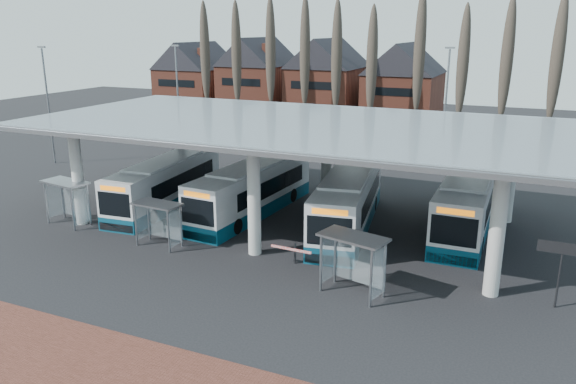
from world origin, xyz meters
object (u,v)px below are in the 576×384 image
at_px(bus_2, 348,201).
at_px(shelter_0, 68,193).
at_px(bus_0, 166,184).
at_px(shelter_1, 159,214).
at_px(shelter_2, 355,251).
at_px(bus_3, 468,203).
at_px(bus_1, 253,190).

height_order(bus_2, shelter_0, bus_2).
relative_size(bus_0, shelter_1, 4.22).
distance_m(bus_2, shelter_1, 11.16).
xyz_separation_m(shelter_0, shelter_2, (18.85, -2.06, 0.06)).
bearing_deg(shelter_0, bus_0, 68.93).
bearing_deg(shelter_2, shelter_0, -172.18).
xyz_separation_m(bus_2, bus_3, (6.62, 2.61, -0.00)).
xyz_separation_m(bus_2, shelter_0, (-15.84, -6.40, 0.38)).
distance_m(bus_1, shelter_2, 12.72).
bearing_deg(shelter_0, bus_2, 30.99).
height_order(bus_3, shelter_0, bus_3).
xyz_separation_m(bus_0, shelter_1, (4.05, -6.28, 0.30)).
xyz_separation_m(bus_1, shelter_2, (9.49, -8.46, 0.50)).
height_order(bus_0, shelter_1, bus_0).
xyz_separation_m(bus_1, bus_2, (6.49, -0.01, 0.06)).
bearing_deg(bus_0, bus_3, 5.33).
relative_size(shelter_1, shelter_2, 0.83).
bearing_deg(bus_0, shelter_2, -30.79).
height_order(bus_0, shelter_0, bus_0).
bearing_deg(bus_1, bus_2, 3.58).
height_order(bus_1, bus_3, bus_3).
bearing_deg(bus_1, bus_3, 14.87).
height_order(bus_0, shelter_2, bus_0).
xyz_separation_m(bus_2, shelter_2, (3.00, -8.45, 0.44)).
height_order(shelter_1, shelter_2, shelter_2).
xyz_separation_m(bus_3, shelter_0, (-22.47, -9.01, 0.38)).
bearing_deg(bus_1, shelter_1, -102.72).
height_order(bus_2, bus_3, bus_2).
bearing_deg(shelter_1, bus_3, 36.49).
distance_m(bus_0, shelter_0, 6.43).
bearing_deg(bus_0, shelter_0, -124.94).
bearing_deg(bus_0, bus_2, -1.01).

